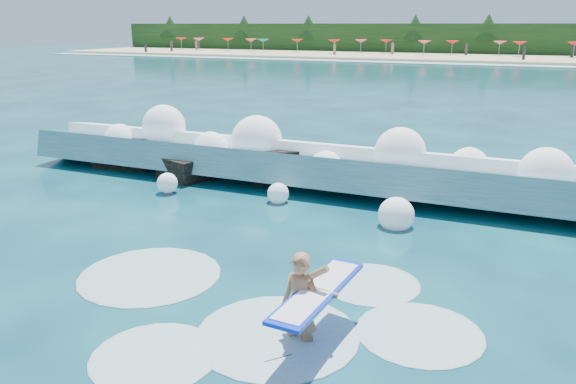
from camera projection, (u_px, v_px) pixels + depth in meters
name	position (u px, v px, depth m)	size (l,w,h in m)	color
ground	(187.00, 262.00, 12.10)	(200.00, 200.00, 0.00)	#07273F
beach	(491.00, 58.00, 80.46)	(140.00, 20.00, 0.40)	tan
wet_band	(484.00, 64.00, 70.85)	(140.00, 5.00, 0.08)	silver
treeline	(498.00, 40.00, 88.57)	(140.00, 4.00, 5.00)	black
breaking_wave	(293.00, 165.00, 18.03)	(18.85, 2.90, 1.62)	teal
rock_cluster	(188.00, 161.00, 19.31)	(7.98, 3.08, 1.20)	black
surfer_with_board	(304.00, 304.00, 8.86)	(1.01, 2.97, 1.82)	#A26C4B
wave_spray	(303.00, 150.00, 17.74)	(15.50, 4.41, 2.32)	white
surf_foam	(252.00, 311.00, 10.00)	(9.00, 5.79, 0.15)	silver
beach_umbrellas	(493.00, 43.00, 81.98)	(112.60, 6.18, 0.50)	red
beachgoers	(557.00, 53.00, 75.60)	(101.08, 11.54, 1.62)	#3F332D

